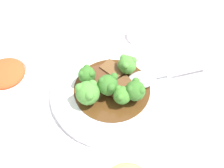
% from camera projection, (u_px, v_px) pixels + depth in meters
% --- Properties ---
extents(ground_plane, '(4.00, 4.00, 0.00)m').
position_uv_depth(ground_plane, '(112.00, 92.00, 0.64)').
color(ground_plane, silver).
extents(main_plate, '(0.30, 0.30, 0.02)m').
position_uv_depth(main_plate, '(112.00, 90.00, 0.63)').
color(main_plate, white).
rests_on(main_plate, ground_plane).
extents(beef_strip_0, '(0.06, 0.05, 0.01)m').
position_uv_depth(beef_strip_0, '(113.00, 70.00, 0.65)').
color(beef_strip_0, brown).
rests_on(beef_strip_0, main_plate).
extents(beef_strip_1, '(0.08, 0.07, 0.01)m').
position_uv_depth(beef_strip_1, '(101.00, 77.00, 0.64)').
color(beef_strip_1, '#56331E').
rests_on(beef_strip_1, main_plate).
extents(beef_strip_2, '(0.05, 0.07, 0.01)m').
position_uv_depth(beef_strip_2, '(119.00, 85.00, 0.62)').
color(beef_strip_2, brown).
rests_on(beef_strip_2, main_plate).
extents(broccoli_floret_0, '(0.04, 0.04, 0.05)m').
position_uv_depth(broccoli_floret_0, '(87.00, 75.00, 0.61)').
color(broccoli_floret_0, '#8EB756').
rests_on(broccoli_floret_0, main_plate).
extents(broccoli_floret_1, '(0.04, 0.04, 0.05)m').
position_uv_depth(broccoli_floret_1, '(122.00, 95.00, 0.58)').
color(broccoli_floret_1, '#7FA84C').
rests_on(broccoli_floret_1, main_plate).
extents(broccoli_floret_2, '(0.05, 0.05, 0.06)m').
position_uv_depth(broccoli_floret_2, '(88.00, 93.00, 0.58)').
color(broccoli_floret_2, '#8EB756').
rests_on(broccoli_floret_2, main_plate).
extents(broccoli_floret_3, '(0.05, 0.05, 0.06)m').
position_uv_depth(broccoli_floret_3, '(136.00, 90.00, 0.58)').
color(broccoli_floret_3, '#7FA84C').
rests_on(broccoli_floret_3, main_plate).
extents(broccoli_floret_4, '(0.05, 0.05, 0.05)m').
position_uv_depth(broccoli_floret_4, '(127.00, 64.00, 0.63)').
color(broccoli_floret_4, '#7FA84C').
rests_on(broccoli_floret_4, main_plate).
extents(broccoli_floret_5, '(0.05, 0.05, 0.06)m').
position_uv_depth(broccoli_floret_5, '(109.00, 85.00, 0.59)').
color(broccoli_floret_5, '#8EB756').
rests_on(broccoli_floret_5, main_plate).
extents(serving_spoon, '(0.17, 0.18, 0.01)m').
position_uv_depth(serving_spoon, '(147.00, 78.00, 0.63)').
color(serving_spoon, '#B7B7BC').
rests_on(serving_spoon, main_plate).
extents(side_bowl_kimchi, '(0.12, 0.12, 0.06)m').
position_uv_depth(side_bowl_kimchi, '(7.00, 78.00, 0.63)').
color(side_bowl_kimchi, white).
rests_on(side_bowl_kimchi, ground_plane).
extents(sauce_dish, '(0.07, 0.07, 0.01)m').
position_uv_depth(sauce_dish, '(139.00, 35.00, 0.75)').
color(sauce_dish, white).
rests_on(sauce_dish, ground_plane).
extents(paper_napkin, '(0.12, 0.12, 0.01)m').
position_uv_depth(paper_napkin, '(202.00, 104.00, 0.62)').
color(paper_napkin, silver).
rests_on(paper_napkin, ground_plane).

